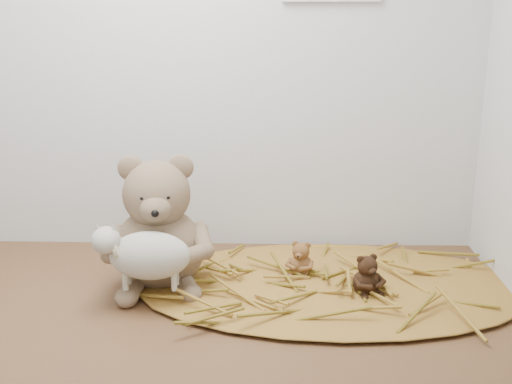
# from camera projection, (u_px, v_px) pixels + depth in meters

# --- Properties ---
(alcove_shell) EXTENTS (1.20, 0.60, 0.90)m
(alcove_shell) POSITION_uv_depth(u_px,v_px,m) (150.00, 23.00, 1.01)
(alcove_shell) COLOR #462E18
(alcove_shell) RESTS_ON ground
(straw_bed) EXTENTS (0.69, 0.40, 0.01)m
(straw_bed) POSITION_uv_depth(u_px,v_px,m) (332.00, 285.00, 1.12)
(straw_bed) COLOR brown
(straw_bed) RESTS_ON shelf_floor
(main_teddy) EXTENTS (0.21, 0.22, 0.23)m
(main_teddy) POSITION_uv_depth(u_px,v_px,m) (158.00, 222.00, 1.11)
(main_teddy) COLOR #876C53
(main_teddy) RESTS_ON shelf_floor
(toy_lamb) EXTENTS (0.17, 0.10, 0.11)m
(toy_lamb) POSITION_uv_depth(u_px,v_px,m) (150.00, 256.00, 1.04)
(toy_lamb) COLOR #B6B2A3
(toy_lamb) RESTS_ON main_teddy
(mini_teddy_tan) EXTENTS (0.06, 0.07, 0.06)m
(mini_teddy_tan) POSITION_uv_depth(u_px,v_px,m) (301.00, 256.00, 1.15)
(mini_teddy_tan) COLOR brown
(mini_teddy_tan) RESTS_ON straw_bed
(mini_teddy_brown) EXTENTS (0.07, 0.08, 0.07)m
(mini_teddy_brown) POSITION_uv_depth(u_px,v_px,m) (367.00, 272.00, 1.07)
(mini_teddy_brown) COLOR black
(mini_teddy_brown) RESTS_ON straw_bed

